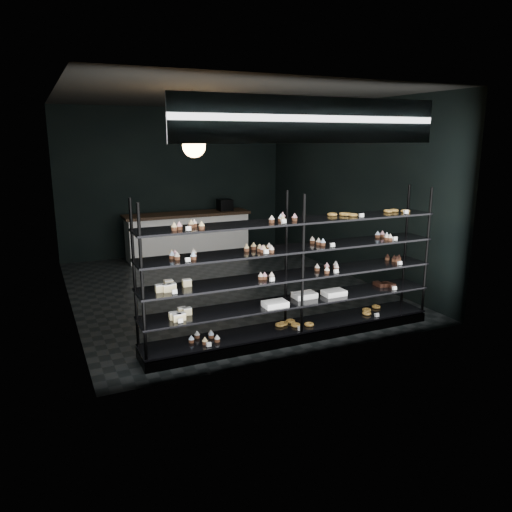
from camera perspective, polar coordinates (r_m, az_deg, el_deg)
name	(u,v)px	position (r m, az deg, el deg)	size (l,w,h in m)	color
room	(222,197)	(8.41, -3.93, 6.80)	(5.01, 6.01, 3.20)	black
display_shelf	(292,292)	(6.43, 4.12, -4.12)	(4.00, 0.50, 1.91)	black
signage	(314,120)	(5.71, 6.59, 15.20)	(3.30, 0.05, 0.50)	#0D1C45
pendant_lamp	(194,146)	(7.01, -7.10, 12.39)	(0.32, 0.32, 0.89)	black
service_counter	(188,235)	(10.97, -7.74, 2.44)	(2.71, 0.65, 1.23)	silver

